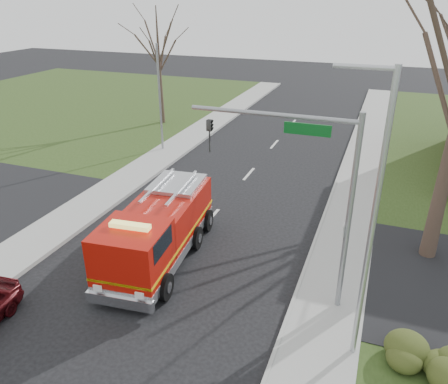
% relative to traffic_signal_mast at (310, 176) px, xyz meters
% --- Properties ---
extents(ground, '(120.00, 120.00, 0.00)m').
position_rel_traffic_signal_mast_xyz_m(ground, '(-5.21, -1.50, -4.71)').
color(ground, black).
rests_on(ground, ground).
extents(sidewalk_right, '(2.40, 80.00, 0.15)m').
position_rel_traffic_signal_mast_xyz_m(sidewalk_right, '(0.99, -1.50, -4.63)').
color(sidewalk_right, '#9D9D97').
rests_on(sidewalk_right, ground).
extents(sidewalk_left, '(2.40, 80.00, 0.15)m').
position_rel_traffic_signal_mast_xyz_m(sidewalk_left, '(-11.41, -1.50, -4.63)').
color(sidewalk_left, '#9D9D97').
rests_on(sidewalk_left, ground).
extents(health_center_sign, '(0.12, 2.00, 1.40)m').
position_rel_traffic_signal_mast_xyz_m(health_center_sign, '(5.29, 11.00, -3.83)').
color(health_center_sign, '#481410').
rests_on(health_center_sign, ground).
extents(hedge_corner, '(2.80, 2.00, 0.90)m').
position_rel_traffic_signal_mast_xyz_m(hedge_corner, '(3.79, -2.50, -4.13)').
color(hedge_corner, '#2B3814').
rests_on(hedge_corner, lawn_right).
extents(bare_tree_left, '(4.50, 4.50, 9.00)m').
position_rel_traffic_signal_mast_xyz_m(bare_tree_left, '(-15.21, 18.50, 0.86)').
color(bare_tree_left, '#3E2F25').
rests_on(bare_tree_left, ground).
extents(traffic_signal_mast, '(5.29, 0.18, 6.80)m').
position_rel_traffic_signal_mast_xyz_m(traffic_signal_mast, '(0.00, 0.00, 0.00)').
color(traffic_signal_mast, gray).
rests_on(traffic_signal_mast, ground).
extents(streetlight_pole, '(1.48, 0.16, 8.40)m').
position_rel_traffic_signal_mast_xyz_m(streetlight_pole, '(1.93, -2.00, -0.16)').
color(streetlight_pole, '#B7BABF').
rests_on(streetlight_pole, ground).
extents(utility_pole_far, '(0.14, 0.14, 7.00)m').
position_rel_traffic_signal_mast_xyz_m(utility_pole_far, '(-12.01, 12.50, -1.21)').
color(utility_pole_far, gray).
rests_on(utility_pole_far, ground).
extents(fire_engine, '(3.21, 7.13, 2.79)m').
position_rel_traffic_signal_mast_xyz_m(fire_engine, '(-5.81, 0.53, -3.45)').
color(fire_engine, '#AC1107').
rests_on(fire_engine, ground).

